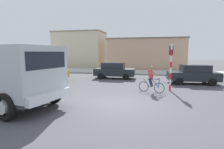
# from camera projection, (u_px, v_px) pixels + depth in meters

# --- Properties ---
(ground_plane) EXTENTS (120.00, 120.00, 0.00)m
(ground_plane) POSITION_uv_depth(u_px,v_px,m) (119.00, 105.00, 8.84)
(ground_plane) COLOR #4C4C51
(sidewalk_far) EXTENTS (80.00, 5.00, 0.16)m
(sidewalk_far) POSITION_uv_depth(u_px,v_px,m) (139.00, 72.00, 23.05)
(sidewalk_far) COLOR #ADADA8
(sidewalk_far) RESTS_ON ground
(truck_foreground) EXTENTS (5.79, 3.60, 2.90)m
(truck_foreground) POSITION_uv_depth(u_px,v_px,m) (7.00, 73.00, 8.30)
(truck_foreground) COLOR #B2B7BC
(truck_foreground) RESTS_ON ground
(cyclist) EXTENTS (1.67, 0.66, 1.72)m
(cyclist) POSITION_uv_depth(u_px,v_px,m) (151.00, 79.00, 11.47)
(cyclist) COLOR black
(cyclist) RESTS_ON ground
(traffic_light_pole) EXTENTS (0.24, 0.43, 3.20)m
(traffic_light_pole) POSITION_uv_depth(u_px,v_px,m) (171.00, 61.00, 11.87)
(traffic_light_pole) COLOR red
(traffic_light_pole) RESTS_ON ground
(car_red_near) EXTENTS (4.12, 2.12, 1.60)m
(car_red_near) POSITION_uv_depth(u_px,v_px,m) (193.00, 74.00, 14.64)
(car_red_near) COLOR #1E2328
(car_red_near) RESTS_ON ground
(car_white_mid) EXTENTS (4.03, 1.93, 1.60)m
(car_white_mid) POSITION_uv_depth(u_px,v_px,m) (114.00, 70.00, 17.72)
(car_white_mid) COLOR #1E2328
(car_white_mid) RESTS_ON ground
(car_far_side) EXTENTS (4.24, 2.41, 1.60)m
(car_far_side) POSITION_uv_depth(u_px,v_px,m) (46.00, 72.00, 16.19)
(car_far_side) COLOR gold
(car_far_side) RESTS_ON ground
(building_corner_left) EXTENTS (8.76, 5.50, 6.27)m
(building_corner_left) POSITION_uv_depth(u_px,v_px,m) (80.00, 50.00, 31.98)
(building_corner_left) COLOR beige
(building_corner_left) RESTS_ON ground
(building_mid_block) EXTENTS (11.84, 6.30, 4.79)m
(building_mid_block) POSITION_uv_depth(u_px,v_px,m) (146.00, 54.00, 28.36)
(building_mid_block) COLOR tan
(building_mid_block) RESTS_ON ground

